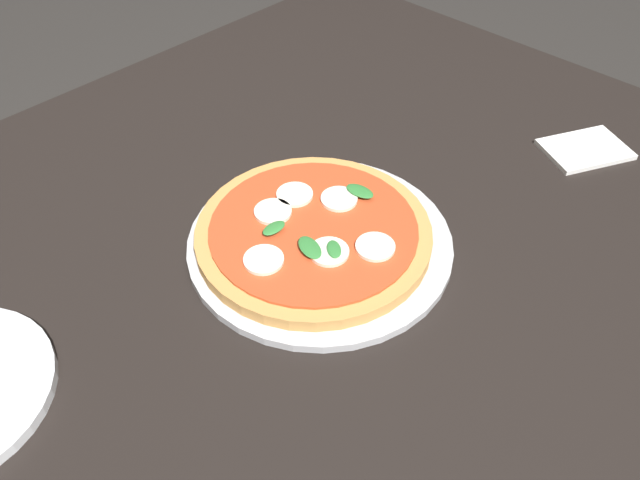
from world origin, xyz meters
The scene contains 4 objects.
dining_table centered at (0.00, 0.00, 0.63)m, with size 1.60×1.12×0.70m.
serving_tray centered at (0.10, -0.04, 0.71)m, with size 0.36×0.36×0.01m, color silver.
pizza centered at (0.09, -0.04, 0.73)m, with size 0.32×0.32×0.03m.
napkin centered at (0.55, -0.20, 0.71)m, with size 0.13×0.09×0.01m, color white.
Camera 1 is at (-0.34, -0.46, 1.30)m, focal length 35.28 mm.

